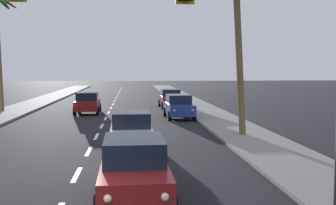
# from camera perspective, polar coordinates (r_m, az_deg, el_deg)

# --- Properties ---
(sidewalk_right) EXTENTS (3.20, 110.00, 0.14)m
(sidewalk_right) POSITION_cam_1_polar(r_m,az_deg,el_deg) (29.15, 6.76, -2.17)
(sidewalk_right) COLOR gray
(sidewalk_right) RESTS_ON ground
(lane_markings) EXTENTS (4.28, 88.13, 0.01)m
(lane_markings) POSITION_cam_1_polar(r_m,az_deg,el_deg) (28.69, -7.87, -2.43)
(lane_markings) COLOR silver
(lane_markings) RESTS_ON ground
(traffic_signal_mast) EXTENTS (10.88, 0.41, 6.95)m
(traffic_signal_mast) POSITION_cam_1_polar(r_m,az_deg,el_deg) (9.06, 3.38, 13.22)
(traffic_signal_mast) COLOR #2D2D33
(traffic_signal_mast) RESTS_ON ground
(sedan_lead_at_stop_bar) EXTENTS (2.00, 4.47, 1.68)m
(sedan_lead_at_stop_bar) POSITION_cam_1_polar(r_m,az_deg,el_deg) (11.31, -4.70, -9.11)
(sedan_lead_at_stop_bar) COLOR maroon
(sedan_lead_at_stop_bar) RESTS_ON ground
(sedan_third_in_queue) EXTENTS (2.02, 4.48, 1.68)m
(sedan_third_in_queue) POSITION_cam_1_polar(r_m,az_deg,el_deg) (18.06, -5.11, -3.90)
(sedan_third_in_queue) COLOR silver
(sedan_third_in_queue) RESTS_ON ground
(sedan_oncoming_far) EXTENTS (2.01, 4.47, 1.68)m
(sedan_oncoming_far) POSITION_cam_1_polar(r_m,az_deg,el_deg) (33.36, -11.02, -0.00)
(sedan_oncoming_far) COLOR maroon
(sedan_oncoming_far) RESTS_ON ground
(sedan_parked_nearest_kerb) EXTENTS (2.04, 4.49, 1.68)m
(sedan_parked_nearest_kerb) POSITION_cam_1_polar(r_m,az_deg,el_deg) (37.32, 0.30, 0.58)
(sedan_parked_nearest_kerb) COLOR maroon
(sedan_parked_nearest_kerb) RESTS_ON ground
(sedan_parked_mid_kerb) EXTENTS (2.06, 4.49, 1.68)m
(sedan_parked_mid_kerb) POSITION_cam_1_polar(r_m,az_deg,el_deg) (29.59, 1.48, -0.51)
(sedan_parked_mid_kerb) COLOR navy
(sedan_parked_mid_kerb) RESTS_ON ground
(palm_right_second) EXTENTS (3.63, 3.74, 8.51)m
(palm_right_second) POSITION_cam_1_polar(r_m,az_deg,el_deg) (21.68, 9.49, 11.28)
(palm_right_second) COLOR brown
(palm_right_second) RESTS_ON ground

